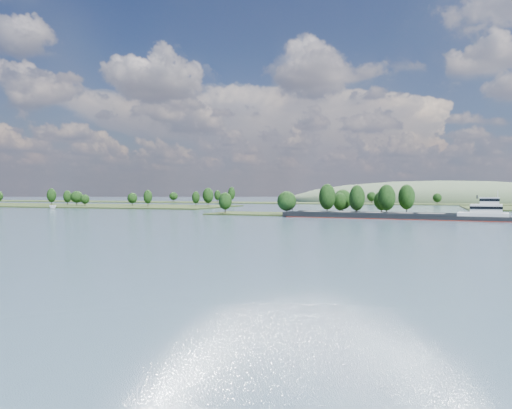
% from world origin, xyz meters
% --- Properties ---
extents(ground, '(1800.00, 1800.00, 0.00)m').
position_xyz_m(ground, '(0.00, 120.00, 0.00)').
color(ground, '#3B5567').
rests_on(ground, ground).
extents(tree_island, '(100.00, 32.03, 14.82)m').
position_xyz_m(tree_island, '(7.47, 179.14, 4.36)').
color(tree_island, '#212F15').
rests_on(tree_island, ground).
extents(left_bank, '(300.00, 80.00, 14.16)m').
position_xyz_m(left_bank, '(-228.70, 260.13, 0.94)').
color(left_bank, '#212F15').
rests_on(left_bank, ground).
extents(back_shoreline, '(900.00, 60.00, 15.72)m').
position_xyz_m(back_shoreline, '(6.95, 399.78, 0.59)').
color(back_shoreline, '#212F15').
rests_on(back_shoreline, ground).
extents(hill_west, '(320.00, 160.00, 44.00)m').
position_xyz_m(hill_west, '(60.00, 500.00, 0.00)').
color(hill_west, '#405339').
rests_on(hill_west, ground).
extents(cargo_barge, '(88.53, 21.24, 11.89)m').
position_xyz_m(cargo_barge, '(39.78, 160.20, 1.50)').
color(cargo_barge, black).
rests_on(cargo_barge, ground).
extents(motorboat, '(7.22, 4.67, 2.61)m').
position_xyz_m(motorboat, '(-169.93, 205.20, 1.30)').
color(motorboat, white).
rests_on(motorboat, ground).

